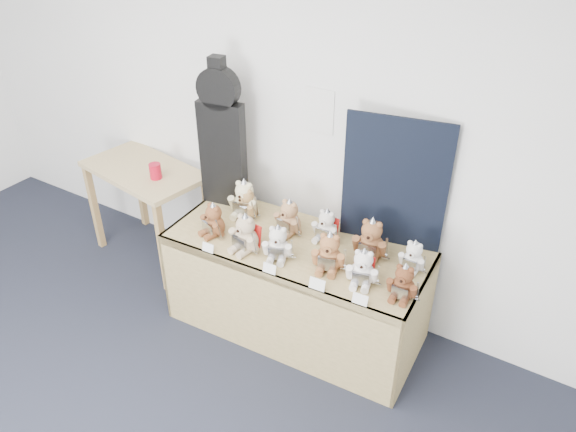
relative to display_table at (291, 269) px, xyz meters
The scene contains 22 objects.
room_shell 1.04m from the display_table, 101.50° to the left, with size 6.00×6.00×6.00m.
display_table is the anchor object (origin of this frame).
side_table 1.49m from the display_table, behind, with size 1.05×0.69×0.82m.
guitar_case 1.03m from the display_table, 159.83° to the left, with size 0.34×0.15×1.07m.
navy_board 0.87m from the display_table, 40.48° to the left, with size 0.65×0.02×0.87m, color black.
red_cup 1.32m from the display_table, behind, with size 0.09×0.09×0.12m, color #A90B21.
teddy_front_far_left 0.60m from the display_table, 168.09° to the right, with size 0.21×0.20×0.26m.
teddy_front_left 0.40m from the display_table, 149.87° to the right, with size 0.24×0.21×0.29m.
teddy_front_centre 0.29m from the display_table, 103.46° to the right, with size 0.22×0.20×0.26m.
teddy_front_right 0.40m from the display_table, ahead, with size 0.24×0.22×0.29m.
teddy_front_far_right 0.59m from the display_table, ahead, with size 0.22×0.20×0.26m.
teddy_front_end 0.82m from the display_table, ahead, with size 0.21×0.17×0.25m.
teddy_back_left 0.60m from the display_table, 159.17° to the left, with size 0.25×0.21×0.30m.
teddy_back_centre_left 0.34m from the display_table, 125.96° to the left, with size 0.23×0.20×0.28m.
teddy_back_centre_right 0.36m from the display_table, 59.92° to the left, with size 0.20×0.17×0.25m.
teddy_back_right 0.57m from the display_table, 23.80° to the left, with size 0.25×0.21×0.31m.
teddy_back_end 0.80m from the display_table, 16.27° to the left, with size 0.19×0.15×0.23m.
teddy_back_far_left 0.57m from the display_table, 159.53° to the left, with size 0.21×0.18×0.26m.
entry_card_a 0.56m from the display_table, 146.14° to the right, with size 0.08×0.00×0.06m, color silver.
entry_card_b 0.33m from the display_table, 87.47° to the right, with size 0.09×0.00×0.06m, color silver.
entry_card_c 0.46m from the display_table, 37.46° to the right, with size 0.10×0.00×0.07m, color silver.
entry_card_d 0.67m from the display_table, 21.78° to the right, with size 0.09×0.00×0.07m, color silver.
Camera 1 is at (2.07, -0.51, 2.84)m, focal length 35.00 mm.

